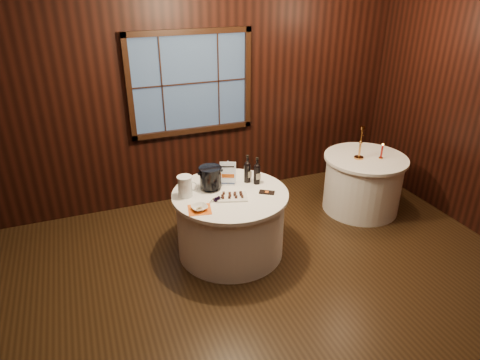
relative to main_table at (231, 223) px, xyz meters
name	(u,v)px	position (x,y,z in m)	size (l,w,h in m)	color
ground	(266,307)	(0.00, -1.00, -0.39)	(6.00, 6.00, 0.00)	black
back_wall	(191,91)	(0.00, 1.48, 1.16)	(6.00, 0.10, 3.00)	black
main_table	(231,223)	(0.00, 0.00, 0.00)	(1.28, 1.28, 0.77)	white
side_table	(362,183)	(2.00, 0.30, 0.00)	(1.08, 1.08, 0.77)	white
sign_stand	(228,176)	(0.05, 0.20, 0.48)	(0.17, 0.14, 0.29)	silver
port_bottle_left	(247,170)	(0.28, 0.18, 0.52)	(0.08, 0.09, 0.33)	black
port_bottle_right	(257,172)	(0.36, 0.11, 0.52)	(0.08, 0.08, 0.32)	black
ice_bucket	(210,178)	(-0.17, 0.17, 0.52)	(0.25, 0.25, 0.26)	black
chocolate_plate	(232,196)	(-0.02, -0.12, 0.40)	(0.37, 0.29, 0.05)	white
chocolate_box	(267,192)	(0.37, -0.15, 0.39)	(0.17, 0.08, 0.01)	black
grape_bunch	(218,199)	(-0.18, -0.13, 0.40)	(0.17, 0.08, 0.04)	black
glass_pitcher	(185,186)	(-0.47, 0.10, 0.50)	(0.21, 0.16, 0.23)	white
orange_napkin	(200,210)	(-0.42, -0.24, 0.38)	(0.23, 0.23, 0.00)	orange
cracker_bowl	(199,208)	(-0.42, -0.24, 0.41)	(0.16, 0.16, 0.04)	white
brass_candlestick	(360,147)	(1.88, 0.30, 0.54)	(0.12, 0.12, 0.43)	#CA873F
red_candle	(382,153)	(2.15, 0.19, 0.46)	(0.06, 0.06, 0.21)	#CA873F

